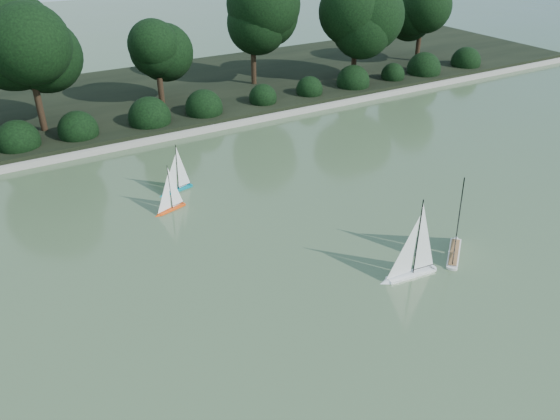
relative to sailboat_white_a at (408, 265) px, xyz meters
name	(u,v)px	position (x,y,z in m)	size (l,w,h in m)	color
ground	(320,297)	(-1.83, 0.32, -0.28)	(80.00, 80.00, 0.00)	#33492C
pond_coping	(159,138)	(-1.83, 9.32, -0.19)	(40.00, 0.35, 0.18)	gray
far_bank	(122,101)	(-1.83, 13.32, -0.13)	(40.00, 8.00, 0.30)	black
tree_line	(161,35)	(-0.60, 11.75, 2.36)	(26.31, 3.93, 4.39)	black
shrub_hedge	(148,118)	(-1.83, 10.22, 0.17)	(29.10, 1.10, 1.10)	black
sailboat_white_a	(408,265)	(0.00, 0.00, 0.00)	(1.32, 0.35, 1.79)	white
sailboat_white_b	(456,240)	(1.48, 0.16, 0.01)	(1.19, 1.04, 1.92)	silver
sailboat_orange	(169,204)	(-3.12, 4.90, -0.09)	(0.89, 0.38, 1.22)	#F3450C
sailboat_teal	(174,184)	(-2.64, 5.78, -0.07)	(0.99, 0.35, 1.35)	#037483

